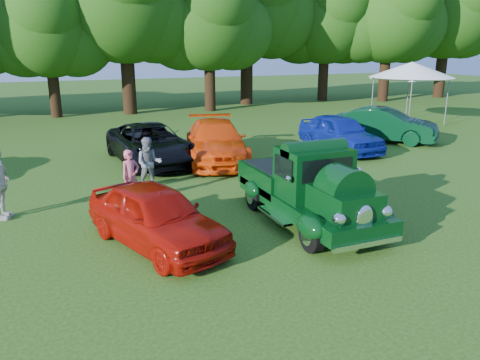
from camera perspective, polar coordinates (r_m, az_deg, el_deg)
name	(u,v)px	position (r m, az deg, el deg)	size (l,w,h in m)	color
ground	(280,228)	(12.19, 4.87, -5.87)	(120.00, 120.00, 0.00)	#224A11
hero_pickup	(308,189)	(12.49, 8.28, -1.12)	(2.44, 5.25, 2.05)	black
red_convertible	(156,216)	(11.09, -10.19, -4.33)	(1.71, 4.25, 1.45)	#9C0E06
back_car_black	(151,144)	(19.08, -10.83, 4.34)	(2.57, 5.58, 1.55)	black
back_car_orange	(216,141)	(19.09, -2.95, 4.72)	(2.27, 5.58, 1.62)	#ED4208
back_car_blue	(340,133)	(21.45, 12.07, 5.64)	(1.92, 4.76, 1.62)	navy
back_car_green	(384,125)	(24.17, 17.17, 6.44)	(1.74, 4.99, 1.64)	black
spectator_pink	(131,176)	(14.26, -13.17, 0.43)	(0.59, 0.39, 1.61)	#D0556C
spectator_grey	(149,163)	(15.53, -11.03, 2.02)	(0.84, 0.65, 1.72)	slate
canopy_tent	(412,70)	(30.09, 20.20, 12.46)	(5.29, 5.29, 3.66)	white
tree_line	(142,6)	(34.70, -11.88, 20.05)	(65.53, 11.30, 12.41)	black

